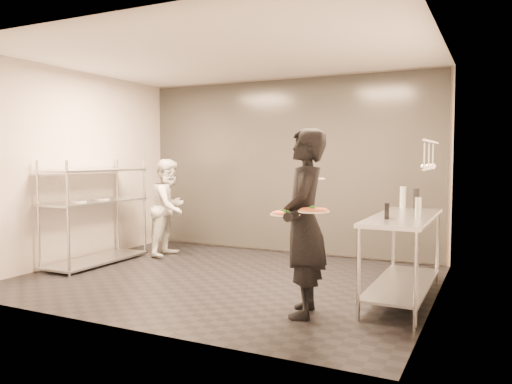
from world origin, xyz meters
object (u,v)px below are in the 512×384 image
at_px(prep_counter, 403,243).
at_px(bottle_dark, 416,199).
at_px(pizza_plate_near, 285,213).
at_px(bottle_green, 403,197).
at_px(bottle_clear, 418,207).
at_px(pass_rack, 95,211).
at_px(salad_plate, 310,177).
at_px(waiter, 304,223).
at_px(pizza_plate_far, 314,210).
at_px(chef, 169,207).
at_px(pos_monitor, 387,210).

height_order(prep_counter, bottle_dark, bottle_dark).
relative_size(pizza_plate_near, bottle_dark, 1.17).
height_order(bottle_green, bottle_clear, bottle_green).
bearing_deg(bottle_dark, pass_rack, -169.68).
relative_size(pizza_plate_near, salad_plate, 0.96).
distance_m(waiter, salad_plate, 0.51).
xyz_separation_m(waiter, pizza_plate_far, (0.18, -0.25, 0.15)).
bearing_deg(waiter, salad_plate, 171.56).
distance_m(chef, pizza_plate_far, 3.81).
bearing_deg(pizza_plate_far, pizza_plate_near, 168.49).
bearing_deg(prep_counter, bottle_dark, 89.00).
distance_m(prep_counter, bottle_green, 0.92).
bearing_deg(bottle_green, pos_monitor, -88.74).
bearing_deg(waiter, pass_rack, -119.98).
height_order(salad_plate, bottle_green, salad_plate).
relative_size(prep_counter, salad_plate, 6.04).
bearing_deg(bottle_clear, chef, 165.00).
relative_size(pass_rack, bottle_dark, 6.53).
xyz_separation_m(salad_plate, bottle_green, (0.67, 1.47, -0.29)).
bearing_deg(pizza_plate_far, bottle_green, 77.11).
bearing_deg(pass_rack, pizza_plate_near, -17.93).
xyz_separation_m(prep_counter, pos_monitor, (-0.12, -0.30, 0.38)).
xyz_separation_m(prep_counter, bottle_green, (-0.14, 0.80, 0.43)).
xyz_separation_m(pos_monitor, bottle_clear, (0.28, 0.22, 0.02)).
bearing_deg(salad_plate, pizza_plate_near, -101.00).
xyz_separation_m(pizza_plate_far, salad_plate, (-0.22, 0.50, 0.28)).
height_order(pass_rack, pos_monitor, pass_rack).
height_order(prep_counter, waiter, waiter).
height_order(pizza_plate_near, pizza_plate_far, pizza_plate_far).
bearing_deg(bottle_dark, pos_monitor, -97.02).
distance_m(prep_counter, waiter, 1.25).
xyz_separation_m(prep_counter, pizza_plate_far, (-0.60, -1.17, 0.44)).
xyz_separation_m(chef, pizza_plate_near, (2.83, -2.08, 0.26)).
bearing_deg(chef, prep_counter, -109.70).
distance_m(prep_counter, chef, 3.86).
bearing_deg(bottle_clear, pos_monitor, -141.07).
distance_m(chef, bottle_dark, 3.76).
distance_m(pass_rack, pos_monitor, 4.23).
relative_size(bottle_clear, bottle_dark, 0.84).
bearing_deg(bottle_dark, chef, 177.25).
relative_size(pizza_plate_near, bottle_green, 1.09).
xyz_separation_m(prep_counter, chef, (-3.73, 0.97, 0.13)).
bearing_deg(salad_plate, pass_rack, 169.25).
bearing_deg(waiter, prep_counter, 124.62).
bearing_deg(waiter, pizza_plate_far, 21.41).
relative_size(salad_plate, bottle_dark, 1.22).
xyz_separation_m(prep_counter, salad_plate, (-0.81, -0.67, 0.71)).
xyz_separation_m(pizza_plate_far, pos_monitor, (0.48, 0.88, -0.06)).
height_order(pass_rack, bottle_clear, pass_rack).
bearing_deg(pass_rack, prep_counter, 0.03).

